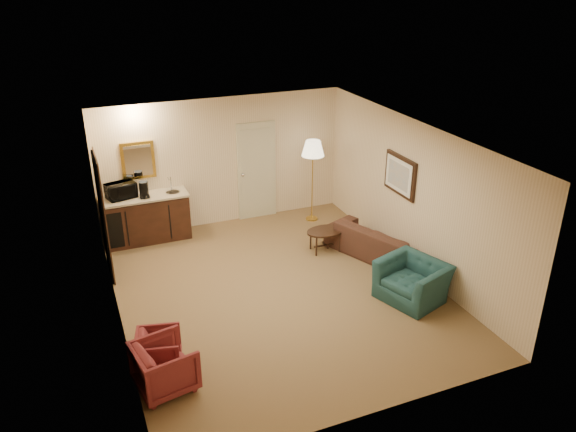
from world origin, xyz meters
The scene contains 12 objects.
ground centered at (0.00, 0.00, 0.00)m, with size 6.00×6.00×0.00m, color olive.
room_walls centered at (-0.10, 0.77, 1.72)m, with size 5.02×6.01×2.61m.
wetbar_cabinet centered at (-1.65, 2.72, 0.46)m, with size 1.64×0.58×0.92m, color #3A1C12.
sofa centered at (2.15, 0.44, 0.39)m, with size 2.00×0.58×0.78m, color black.
teal_armchair centered at (1.90, -1.02, 0.43)m, with size 0.99×0.64×0.87m, color #1D424A.
rose_chair_near centered at (-2.15, -1.19, 0.29)m, with size 0.57×0.53×0.58m, color maroon.
rose_chair_far centered at (-2.15, -1.60, 0.36)m, with size 0.70×0.65×0.72m, color maroon.
coffee_table centered at (1.35, 1.00, 0.21)m, with size 0.73×0.49×0.42m, color black.
floor_lamp centered at (1.70, 2.38, 0.86)m, with size 0.46×0.46×1.73m, color gold.
waste_bin centered at (-1.00, 2.65, 0.14)m, with size 0.22×0.22×0.28m, color black.
microwave centered at (-2.05, 2.78, 1.10)m, with size 0.52×0.29×0.36m, color black.
coffee_maker centered at (-1.65, 2.64, 1.08)m, with size 0.17×0.17×0.32m, color black.
Camera 1 is at (-2.86, -7.39, 4.93)m, focal length 35.00 mm.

